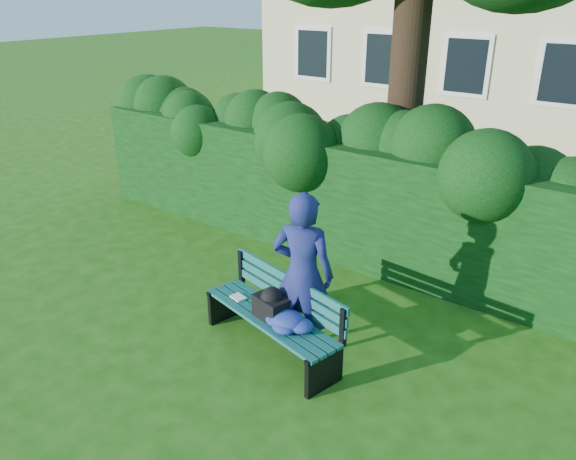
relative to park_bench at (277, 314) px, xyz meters
The scene contains 4 objects.
ground 1.04m from the park_bench, 141.56° to the left, with size 80.00×80.00×0.00m, color #1F500E.
hedge 2.89m from the park_bench, 104.50° to the left, with size 10.00×1.00×1.80m.
park_bench is the anchor object (origin of this frame).
man_reading 0.55m from the park_bench, 52.30° to the left, with size 0.71×0.46×1.94m, color navy.
Camera 1 is at (4.04, -4.85, 3.91)m, focal length 35.00 mm.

